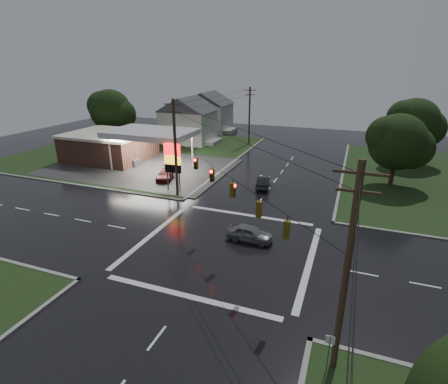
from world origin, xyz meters
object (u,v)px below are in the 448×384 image
(tree_nw_behind, at_px, (111,110))
(car_pump, at_px, (166,175))
(car_crossing, at_px, (250,233))
(pylon_sign, at_px, (172,159))
(utility_pole_n, at_px, (249,115))
(house_near, at_px, (188,119))
(car_north, at_px, (264,182))
(tree_ne_near, at_px, (399,142))
(utility_pole_nw, at_px, (175,147))
(gas_station, at_px, (115,145))
(utility_pole_se, at_px, (347,271))
(house_far, at_px, (208,111))
(tree_ne_far, at_px, (415,123))

(tree_nw_behind, height_order, car_pump, tree_nw_behind)
(car_crossing, xyz_separation_m, car_pump, (-15.33, 12.27, -0.02))
(pylon_sign, xyz_separation_m, car_pump, (-3.24, 3.68, -3.34))
(utility_pole_n, relative_size, house_near, 0.95)
(pylon_sign, xyz_separation_m, utility_pole_n, (1.00, 27.50, 1.46))
(car_north, relative_size, car_pump, 0.95)
(tree_ne_near, distance_m, car_crossing, 24.18)
(utility_pole_nw, relative_size, utility_pole_n, 1.05)
(tree_ne_near, bearing_deg, utility_pole_n, 145.90)
(tree_ne_near, bearing_deg, house_near, 158.24)
(gas_station, xyz_separation_m, house_near, (4.73, 16.30, 1.86))
(house_near, bearing_deg, tree_nw_behind, -155.02)
(car_pump, bearing_deg, utility_pole_nw, -65.26)
(utility_pole_se, bearing_deg, tree_ne_near, 81.62)
(pylon_sign, bearing_deg, utility_pole_n, 87.92)
(gas_station, xyz_separation_m, tree_nw_behind, (-8.17, 10.29, 3.63))
(pylon_sign, xyz_separation_m, house_far, (-11.45, 37.50, 0.39))
(pylon_sign, height_order, utility_pole_nw, utility_pole_nw)
(utility_pole_se, distance_m, car_north, 27.78)
(tree_ne_far, bearing_deg, utility_pole_n, 171.45)
(house_near, xyz_separation_m, tree_ne_far, (38.10, -2.01, 1.77))
(pylon_sign, bearing_deg, utility_pole_se, -45.00)
(car_north, height_order, car_crossing, car_north)
(pylon_sign, relative_size, car_crossing, 1.47)
(utility_pole_n, height_order, tree_ne_near, utility_pole_n)
(utility_pole_n, distance_m, car_crossing, 38.06)
(utility_pole_se, height_order, tree_ne_far, utility_pole_se)
(car_north, bearing_deg, utility_pole_se, 103.16)
(house_far, distance_m, car_north, 38.69)
(car_north, xyz_separation_m, car_crossing, (2.39, -13.90, -0.03))
(utility_pole_n, distance_m, car_north, 24.30)
(tree_ne_far, distance_m, car_crossing, 36.08)
(gas_station, xyz_separation_m, tree_ne_far, (42.83, 14.29, 3.63))
(house_near, relative_size, car_crossing, 2.72)
(utility_pole_se, bearing_deg, tree_nw_behind, 137.66)
(gas_station, xyz_separation_m, pylon_sign, (15.18, -9.20, 1.46))
(house_far, relative_size, car_pump, 2.39)
(tree_ne_near, distance_m, car_pump, 29.37)
(tree_nw_behind, bearing_deg, pylon_sign, -39.87)
(pylon_sign, height_order, car_north, pylon_sign)
(gas_station, height_order, car_crossing, gas_station)
(house_near, height_order, car_pump, house_near)
(pylon_sign, distance_m, house_near, 27.56)
(utility_pole_nw, xyz_separation_m, tree_ne_far, (26.65, 24.49, 0.46))
(house_far, xyz_separation_m, car_crossing, (23.54, -46.09, -3.71))
(car_crossing, bearing_deg, tree_ne_near, -30.12)
(pylon_sign, distance_m, tree_ne_near, 27.23)
(car_pump, bearing_deg, pylon_sign, -66.06)
(gas_station, relative_size, house_far, 2.37)
(utility_pole_n, relative_size, car_pump, 2.27)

